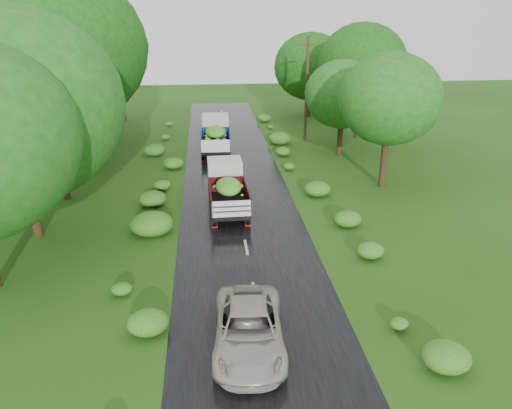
{
  "coord_description": "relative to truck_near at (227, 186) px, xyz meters",
  "views": [
    {
      "loc": [
        -1.66,
        -13.06,
        10.73
      ],
      "look_at": [
        0.59,
        9.2,
        1.7
      ],
      "focal_mm": 35.0,
      "sensor_mm": 36.0,
      "label": 1
    }
  ],
  "objects": [
    {
      "name": "ground",
      "position": [
        0.65,
        -12.91,
        -1.35
      ],
      "size": [
        120.0,
        120.0,
        0.0
      ],
      "primitive_type": "plane",
      "color": "#20450E",
      "rests_on": "ground"
    },
    {
      "name": "truck_near",
      "position": [
        0.0,
        0.0,
        0.0
      ],
      "size": [
        2.15,
        5.71,
        2.38
      ],
      "rotation": [
        0.0,
        0.0,
        0.03
      ],
      "color": "black",
      "rests_on": "ground"
    },
    {
      "name": "shrubs",
      "position": [
        0.65,
        1.09,
        -1.0
      ],
      "size": [
        11.9,
        44.0,
        0.7
      ],
      "color": "#256517",
      "rests_on": "ground"
    },
    {
      "name": "road_lines",
      "position": [
        0.65,
        -6.91,
        -1.32
      ],
      "size": [
        0.12,
        69.6,
        0.0
      ],
      "color": "#BFB78C",
      "rests_on": "road"
    },
    {
      "name": "trees_left",
      "position": [
        -9.78,
        6.89,
        5.48
      ],
      "size": [
        5.08,
        35.09,
        10.21
      ],
      "color": "black",
      "rests_on": "ground"
    },
    {
      "name": "car",
      "position": [
        0.14,
        -12.25,
        -0.63
      ],
      "size": [
        2.61,
        5.12,
        1.38
      ],
      "primitive_type": "imported",
      "rotation": [
        0.0,
        0.0,
        -0.06
      ],
      "color": "#ADA89A",
      "rests_on": "road"
    },
    {
      "name": "truck_far",
      "position": [
        -0.32,
        11.79,
        0.08
      ],
      "size": [
        2.29,
        6.07,
        2.53
      ],
      "rotation": [
        0.0,
        0.0,
        -0.03
      ],
      "color": "black",
      "rests_on": "ground"
    },
    {
      "name": "utility_pole",
      "position": [
        7.13,
        14.1,
        2.98
      ],
      "size": [
        1.48,
        0.25,
        8.41
      ],
      "rotation": [
        0.0,
        0.0,
        -0.06
      ],
      "color": "#382616",
      "rests_on": "ground"
    },
    {
      "name": "trees_right",
      "position": [
        10.14,
        13.84,
        3.97
      ],
      "size": [
        6.39,
        24.78,
        7.93
      ],
      "color": "black",
      "rests_on": "ground"
    },
    {
      "name": "road",
      "position": [
        0.65,
        -7.91,
        -1.34
      ],
      "size": [
        6.5,
        80.0,
        0.02
      ],
      "primitive_type": "cube",
      "color": "black",
      "rests_on": "ground"
    }
  ]
}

